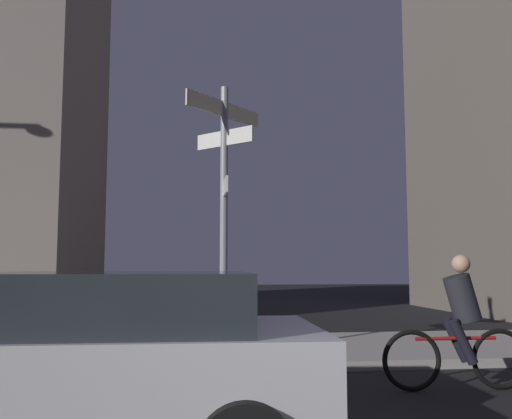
# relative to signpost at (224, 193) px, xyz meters

# --- Properties ---
(sidewalk_kerb) EXTENTS (40.00, 3.29, 0.14)m
(sidewalk_kerb) POSITION_rel_signpost_xyz_m (0.27, 0.97, -2.51)
(sidewalk_kerb) COLOR #9E9991
(sidewalk_kerb) RESTS_ON ground_plane
(signpost) EXTENTS (1.20, 1.20, 4.09)m
(signpost) POSITION_rel_signpost_xyz_m (0.00, 0.00, 0.00)
(signpost) COLOR gray
(signpost) RESTS_ON sidewalk_kerb
(car_near_right) EXTENTS (4.01, 2.21, 1.43)m
(car_near_right) POSITION_rel_signpost_xyz_m (-1.36, -3.83, -1.80)
(car_near_right) COLOR #B7B7BC
(car_near_right) RESTS_ON ground_plane
(cyclist) EXTENTS (1.82, 0.33, 1.61)m
(cyclist) POSITION_rel_signpost_xyz_m (2.70, -1.97, -1.83)
(cyclist) COLOR black
(cyclist) RESTS_ON ground_plane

